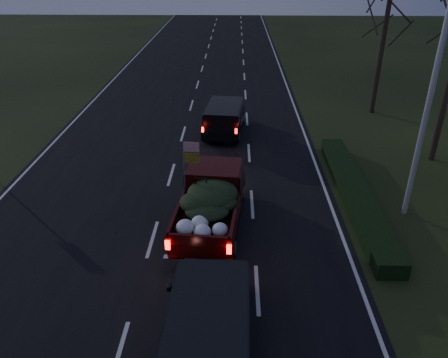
# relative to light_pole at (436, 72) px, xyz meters

# --- Properties ---
(ground) EXTENTS (120.00, 120.00, 0.00)m
(ground) POSITION_rel_light_pole_xyz_m (-9.50, -2.00, -5.48)
(ground) COLOR black
(ground) RESTS_ON ground
(road_asphalt) EXTENTS (14.00, 120.00, 0.02)m
(road_asphalt) POSITION_rel_light_pole_xyz_m (-9.50, -2.00, -5.47)
(road_asphalt) COLOR black
(road_asphalt) RESTS_ON ground
(hedge_row) EXTENTS (1.00, 10.00, 0.60)m
(hedge_row) POSITION_rel_light_pole_xyz_m (-1.70, 1.00, -5.18)
(hedge_row) COLOR black
(hedge_row) RESTS_ON ground
(light_pole) EXTENTS (0.50, 0.90, 9.16)m
(light_pole) POSITION_rel_light_pole_xyz_m (0.00, 0.00, 0.00)
(light_pole) COLOR silver
(light_pole) RESTS_ON ground
(bare_tree_far) EXTENTS (3.60, 3.60, 7.00)m
(bare_tree_far) POSITION_rel_light_pole_xyz_m (2.00, 12.00, -0.25)
(bare_tree_far) COLOR black
(bare_tree_far) RESTS_ON ground
(pickup_truck) EXTENTS (2.58, 5.68, 2.89)m
(pickup_truck) POSITION_rel_light_pole_xyz_m (-7.46, -0.89, -4.40)
(pickup_truck) COLOR #320706
(pickup_truck) RESTS_ON ground
(lead_suv) EXTENTS (2.33, 4.73, 1.31)m
(lead_suv) POSITION_rel_light_pole_xyz_m (-7.21, 8.28, -4.49)
(lead_suv) COLOR black
(lead_suv) RESTS_ON ground
(rear_suv) EXTENTS (2.21, 4.74, 1.35)m
(rear_suv) POSITION_rel_light_pole_xyz_m (-7.20, -6.84, -4.46)
(rear_suv) COLOR black
(rear_suv) RESTS_ON ground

